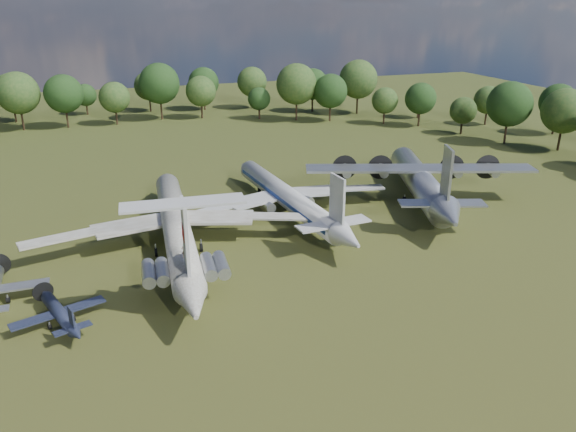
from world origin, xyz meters
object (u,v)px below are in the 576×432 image
object	(u,v)px
an12_transport	(420,185)
small_prop_west	(60,316)
tu104_jet	(287,201)
person_on_il62	(184,250)
il62_airliner	(177,231)

from	to	relation	value
an12_transport	small_prop_west	size ratio (longest dim) A/B	3.20
tu104_jet	person_on_il62	world-z (taller)	person_on_il62
small_prop_west	person_on_il62	size ratio (longest dim) A/B	7.42
small_prop_west	person_on_il62	distance (m)	14.11
tu104_jet	il62_airliner	bearing A→B (deg)	-163.94
il62_airliner	an12_transport	world-z (taller)	an12_transport
tu104_jet	person_on_il62	bearing A→B (deg)	-137.65
il62_airliner	small_prop_west	bearing A→B (deg)	-129.43
small_prop_west	tu104_jet	bearing A→B (deg)	15.30
tu104_jet	small_prop_west	size ratio (longest dim) A/B	3.43
tu104_jet	small_prop_west	xyz separation A→B (m)	(-32.20, -21.87, -1.27)
tu104_jet	an12_transport	xyz separation A→B (m)	(22.37, -1.61, 0.51)
il62_airliner	small_prop_west	world-z (taller)	il62_airliner
il62_airliner	an12_transport	size ratio (longest dim) A/B	1.22
il62_airliner	an12_transport	bearing A→B (deg)	12.02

